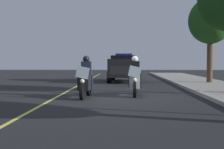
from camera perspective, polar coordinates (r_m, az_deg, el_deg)
name	(u,v)px	position (r m, az deg, el deg)	size (l,w,h in m)	color
ground_plane	(112,96)	(12.89, -0.07, -4.09)	(80.00, 80.00, 0.00)	black
curb_strip	(204,95)	(13.32, 16.86, -3.66)	(48.00, 0.24, 0.15)	#9E9B93
lane_stripe_center	(59,96)	(13.17, -9.97, -3.97)	(48.00, 0.12, 0.01)	#E0D14C
police_motorcycle_lead_left	(86,80)	(12.36, -5.00, -1.13)	(2.14, 0.60, 1.72)	black
police_motorcycle_lead_right	(135,79)	(13.13, 4.33, -0.91)	(2.14, 0.60, 1.72)	black
police_suv	(124,67)	(22.04, 2.21, 1.42)	(4.99, 2.27, 2.05)	black
tree_far_back	(210,21)	(21.19, 18.04, 9.49)	(2.86, 2.86, 5.56)	#4C3823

